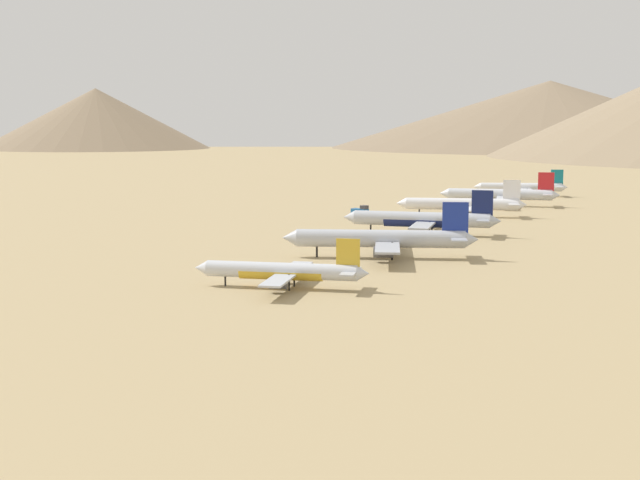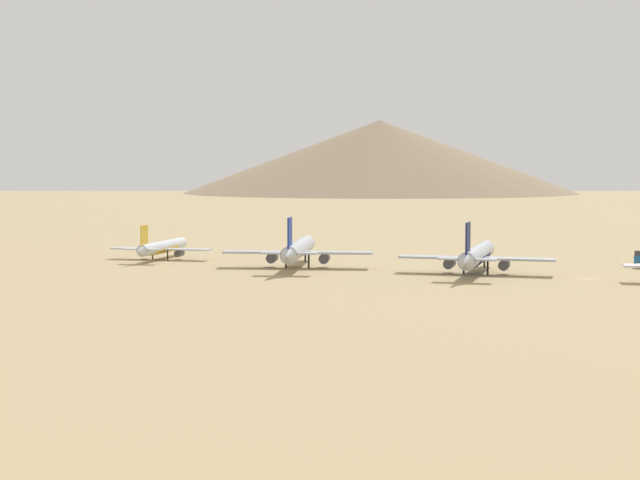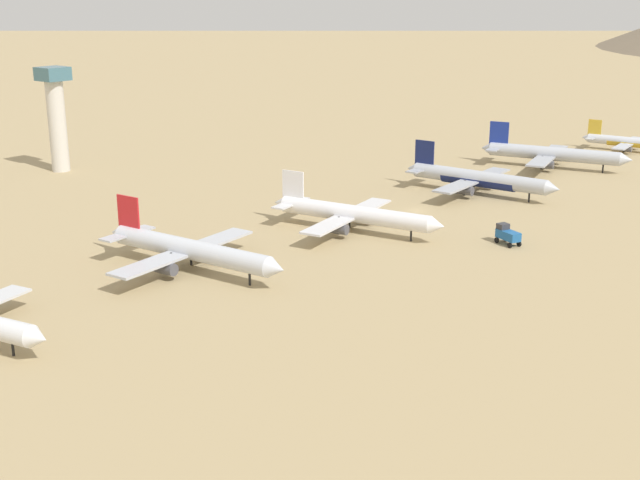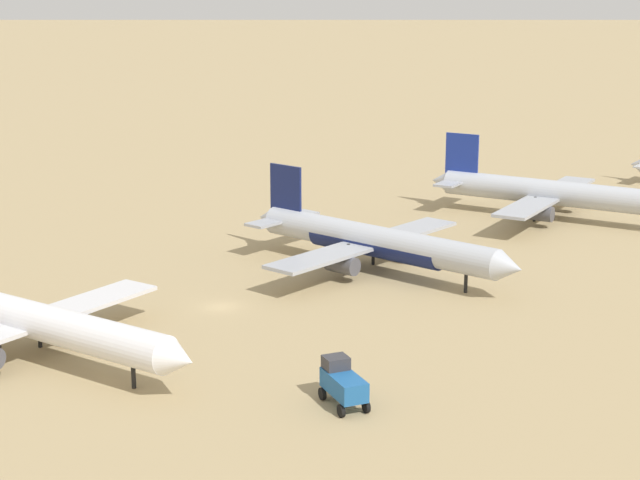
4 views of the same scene
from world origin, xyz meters
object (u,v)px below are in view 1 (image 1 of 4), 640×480
at_px(parked_jet_5, 283,271).
at_px(service_truck, 361,211).
at_px(parked_jet_3, 423,220).
at_px(parked_jet_1, 501,195).
at_px(parked_jet_2, 463,204).
at_px(parked_jet_4, 383,239).
at_px(parked_jet_0, 522,187).

height_order(parked_jet_5, service_truck, parked_jet_5).
bearing_deg(parked_jet_5, parked_jet_3, -97.26).
height_order(parked_jet_1, parked_jet_2, parked_jet_1).
relative_size(parked_jet_2, parked_jet_4, 0.95).
relative_size(parked_jet_0, parked_jet_1, 0.88).
distance_m(parked_jet_4, parked_jet_5, 39.63).
distance_m(parked_jet_0, parked_jet_5, 207.19).
bearing_deg(parked_jet_2, service_truck, 22.65).
xyz_separation_m(parked_jet_2, parked_jet_4, (5.20, 86.32, 0.23)).
height_order(parked_jet_4, service_truck, parked_jet_4).
xyz_separation_m(parked_jet_0, service_truck, (40.70, 92.79, -1.43)).
bearing_deg(parked_jet_4, parked_jet_2, -93.45).
height_order(parked_jet_3, parked_jet_5, parked_jet_3).
height_order(parked_jet_1, service_truck, parked_jet_1).
distance_m(parked_jet_2, parked_jet_3, 45.81).
distance_m(parked_jet_1, parked_jet_3, 84.70).
bearing_deg(parked_jet_3, parked_jet_4, 88.39).
relative_size(parked_jet_4, parked_jet_5, 1.32).
bearing_deg(parked_jet_5, parked_jet_1, -97.63).
bearing_deg(parked_jet_0, parked_jet_4, 84.24).
bearing_deg(parked_jet_0, service_truck, 66.32).
bearing_deg(parked_jet_2, parked_jet_4, 86.55).
relative_size(parked_jet_3, service_truck, 7.16).
relative_size(parked_jet_1, parked_jet_2, 1.03).
bearing_deg(parked_jet_1, service_truck, 53.88).
bearing_deg(parked_jet_4, parked_jet_3, -91.61).
bearing_deg(service_truck, parked_jet_5, 97.53).
xyz_separation_m(parked_jet_1, parked_jet_3, (11.76, 83.88, -0.04)).
bearing_deg(parked_jet_1, parked_jet_3, 82.02).
bearing_deg(parked_jet_4, parked_jet_0, -95.76).
xyz_separation_m(parked_jet_4, parked_jet_5, (8.95, 38.59, -1.05)).
bearing_deg(parked_jet_4, parked_jet_1, -95.91).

